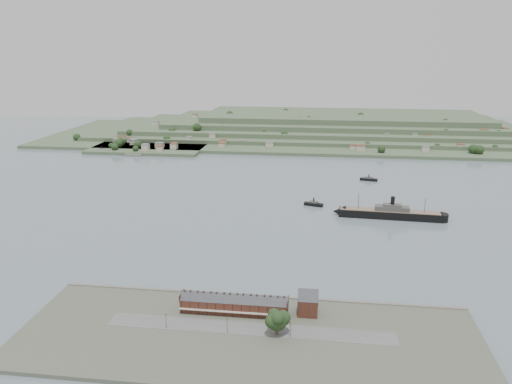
# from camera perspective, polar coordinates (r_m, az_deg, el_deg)

# --- Properties ---
(ground) EXTENTS (1400.00, 1400.00, 0.00)m
(ground) POSITION_cam_1_polar(r_m,az_deg,el_deg) (415.99, 2.82, -2.46)
(ground) COLOR slate
(ground) RESTS_ON ground
(near_shore) EXTENTS (220.00, 80.00, 2.60)m
(near_shore) POSITION_cam_1_polar(r_m,az_deg,el_deg) (246.69, -0.91, -16.11)
(near_shore) COLOR #4C5142
(near_shore) RESTS_ON ground
(terrace_row) EXTENTS (55.60, 9.80, 11.07)m
(terrace_row) POSITION_cam_1_polar(r_m,az_deg,el_deg) (261.05, -2.53, -12.68)
(terrace_row) COLOR #4B251A
(terrace_row) RESTS_ON ground
(gabled_building) EXTENTS (10.40, 10.18, 14.09)m
(gabled_building) POSITION_cam_1_polar(r_m,az_deg,el_deg) (260.74, 5.96, -12.46)
(gabled_building) COLOR #4B251A
(gabled_building) RESTS_ON ground
(far_peninsula) EXTENTS (760.00, 309.00, 30.00)m
(far_peninsula) POSITION_cam_1_polar(r_m,az_deg,el_deg) (795.39, 7.22, 7.30)
(far_peninsula) COLOR #3F5538
(far_peninsula) RESTS_ON ground
(steamship) EXTENTS (91.14, 15.60, 21.85)m
(steamship) POSITION_cam_1_polar(r_m,az_deg,el_deg) (416.93, 14.72, -2.37)
(steamship) COLOR black
(steamship) RESTS_ON ground
(tugboat) EXTENTS (17.12, 8.51, 7.44)m
(tugboat) POSITION_cam_1_polar(r_m,az_deg,el_deg) (437.63, 6.61, -1.35)
(tugboat) COLOR black
(tugboat) RESTS_ON ground
(ferry_west) EXTENTS (20.30, 6.72, 7.50)m
(ferry_west) POSITION_cam_1_polar(r_m,az_deg,el_deg) (693.74, -17.16, 4.56)
(ferry_west) COLOR black
(ferry_west) RESTS_ON ground
(ferry_east) EXTENTS (18.47, 8.29, 6.69)m
(ferry_east) POSITION_cam_1_polar(r_m,az_deg,el_deg) (530.52, 12.76, 1.45)
(ferry_east) COLOR black
(ferry_east) RESTS_ON ground
(fig_tree) EXTENTS (11.90, 10.31, 13.28)m
(fig_tree) POSITION_cam_1_polar(r_m,az_deg,el_deg) (241.24, 2.48, -14.40)
(fig_tree) COLOR #483521
(fig_tree) RESTS_ON ground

